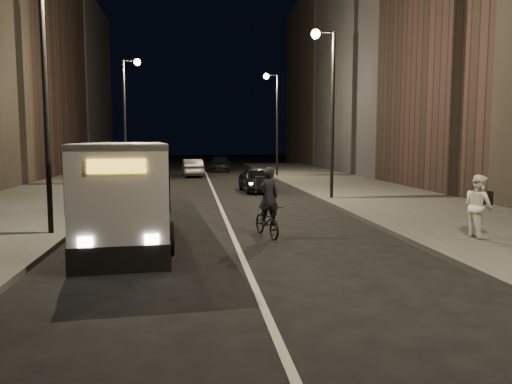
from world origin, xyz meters
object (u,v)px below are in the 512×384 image
object	(u,v)px
streetlight_right_far	(274,111)
city_bus	(128,184)
cyclist_on_bicycle	(267,214)
streetlight_right_mid	(328,91)
car_near	(256,180)
car_far	(220,164)
pedestrian_woman	(478,206)
streetlight_left_far	(128,104)
car_mid	(192,168)
streetlight_left_near	(53,61)

from	to	relation	value
streetlight_right_far	city_bus	distance (m)	25.05
city_bus	cyclist_on_bicycle	bearing A→B (deg)	-23.92
streetlight_right_mid	car_near	size ratio (longest dim) A/B	1.94
streetlight_right_mid	car_far	world-z (taller)	streetlight_right_mid
streetlight_right_far	pedestrian_woman	world-z (taller)	streetlight_right_far
pedestrian_woman	streetlight_left_far	bearing A→B (deg)	25.17
city_bus	streetlight_right_mid	bearing A→B (deg)	34.93
car_mid	city_bus	bearing A→B (deg)	80.93
streetlight_left_near	cyclist_on_bicycle	bearing A→B (deg)	-6.51
streetlight_left_near	car_mid	world-z (taller)	streetlight_left_near
streetlight_left_near	pedestrian_woman	bearing A→B (deg)	-10.73
streetlight_right_far	cyclist_on_bicycle	distance (m)	25.52
streetlight_left_far	streetlight_right_mid	bearing A→B (deg)	-43.16
streetlight_right_mid	car_mid	size ratio (longest dim) A/B	1.85
streetlight_left_far	cyclist_on_bicycle	bearing A→B (deg)	-71.15
streetlight_right_mid	streetlight_left_far	xyz separation A→B (m)	(-10.66, 10.00, 0.00)
streetlight_right_far	car_far	distance (m)	10.44
streetlight_left_far	city_bus	world-z (taller)	streetlight_left_far
streetlight_right_mid	city_bus	bearing A→B (deg)	-140.32
streetlight_left_near	car_near	bearing A→B (deg)	58.85
streetlight_right_far	car_mid	distance (m)	8.19
streetlight_right_mid	cyclist_on_bicycle	bearing A→B (deg)	-116.07
streetlight_right_far	pedestrian_woman	distance (m)	26.75
streetlight_right_mid	pedestrian_woman	world-z (taller)	streetlight_right_mid
pedestrian_woman	car_far	size ratio (longest dim) A/B	0.38
streetlight_right_mid	cyclist_on_bicycle	distance (m)	10.77
city_bus	pedestrian_woman	xyz separation A→B (m)	(10.41, -3.15, -0.50)
streetlight_right_far	streetlight_left_near	xyz separation A→B (m)	(-10.66, -24.00, 0.00)
streetlight_right_far	car_near	distance (m)	12.36
streetlight_right_far	car_near	size ratio (longest dim) A/B	1.94
pedestrian_woman	car_near	world-z (taller)	pedestrian_woman
pedestrian_woman	car_mid	world-z (taller)	pedestrian_woman
cyclist_on_bicycle	city_bus	bearing A→B (deg)	148.54
streetlight_right_mid	cyclist_on_bicycle	xyz separation A→B (m)	(-4.27, -8.73, -4.63)
car_far	streetlight_left_far	bearing A→B (deg)	-112.00
city_bus	car_mid	world-z (taller)	city_bus
streetlight_right_far	pedestrian_woman	size ratio (longest dim) A/B	4.39
streetlight_left_near	city_bus	world-z (taller)	streetlight_left_near
car_far	streetlight_left_near	bearing A→B (deg)	-98.75
streetlight_right_far	city_bus	size ratio (longest dim) A/B	0.74
streetlight_left_near	car_near	xyz separation A→B (m)	(7.80, 12.91, -4.65)
streetlight_left_near	streetlight_left_far	distance (m)	18.00
streetlight_left_near	car_far	world-z (taller)	streetlight_left_near
streetlight_right_far	streetlight_left_far	xyz separation A→B (m)	(-10.66, -6.00, 0.00)
streetlight_right_mid	pedestrian_woman	size ratio (longest dim) A/B	4.39
streetlight_right_far	car_far	bearing A→B (deg)	114.82
streetlight_right_far	streetlight_left_far	bearing A→B (deg)	-150.64
pedestrian_woman	car_near	bearing A→B (deg)	10.58
car_near	car_far	distance (m)	19.60
streetlight_left_far	city_bus	xyz separation A→B (m)	(1.99, -17.20, -3.77)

